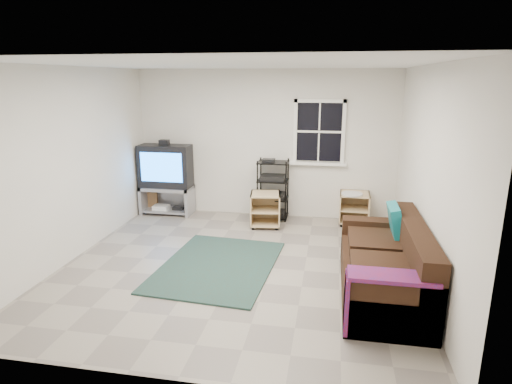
% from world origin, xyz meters
% --- Properties ---
extents(room, '(4.60, 4.62, 4.60)m').
position_xyz_m(room, '(0.95, 2.27, 1.48)').
color(room, gray).
rests_on(room, ground).
extents(tv_unit, '(0.94, 0.47, 1.37)m').
position_xyz_m(tv_unit, '(-1.78, 2.04, 0.75)').
color(tv_unit, '#929299').
rests_on(tv_unit, ground).
extents(av_rack, '(0.54, 0.39, 1.07)m').
position_xyz_m(av_rack, '(0.18, 2.08, 0.47)').
color(av_rack, black).
rests_on(av_rack, ground).
extents(side_table_left, '(0.55, 0.55, 0.58)m').
position_xyz_m(side_table_left, '(0.11, 1.69, 0.31)').
color(side_table_left, tan).
rests_on(side_table_left, ground).
extents(side_table_right, '(0.51, 0.53, 0.57)m').
position_xyz_m(side_table_right, '(1.60, 2.06, 0.32)').
color(side_table_right, tan).
rests_on(side_table_right, ground).
extents(sofa, '(0.90, 2.03, 0.93)m').
position_xyz_m(sofa, '(1.86, -0.45, 0.33)').
color(sofa, black).
rests_on(sofa, ground).
extents(shag_rug, '(1.58, 2.08, 0.02)m').
position_xyz_m(shag_rug, '(-0.25, -0.07, 0.01)').
color(shag_rug, '#2F1F14').
rests_on(shag_rug, ground).
extents(paper_bag, '(0.29, 0.23, 0.37)m').
position_xyz_m(paper_bag, '(-2.17, 2.17, 0.18)').
color(paper_bag, '#966843').
rests_on(paper_bag, ground).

